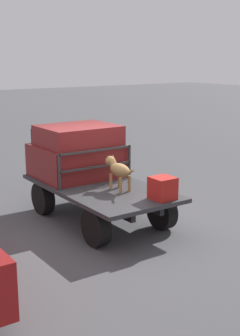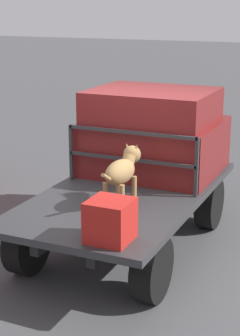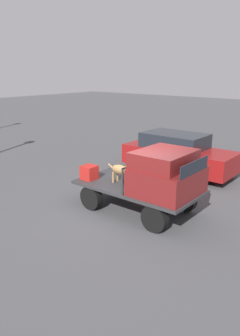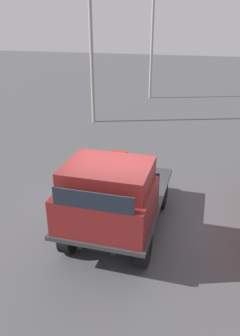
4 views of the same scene
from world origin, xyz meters
name	(u,v)px [view 2 (image 2 of 4)]	position (x,y,z in m)	size (l,w,h in m)	color
ground_plane	(127,247)	(0.00, 0.00, 0.00)	(80.00, 80.00, 0.00)	#474749
flatbed_truck	(127,207)	(0.00, 0.00, 0.56)	(3.56, 1.86, 0.77)	black
truck_cab	(154,133)	(0.93, 0.00, 1.31)	(1.54, 1.74, 1.15)	maroon
truck_headboard	(131,150)	(0.12, 0.00, 1.26)	(0.04, 1.74, 0.74)	#2D2D30
dog	(123,170)	(-0.46, -0.15, 1.18)	(0.95, 0.27, 0.67)	#9E7547
cargo_crate	(110,220)	(-1.47, -0.47, 0.98)	(0.42, 0.42, 0.42)	#AD1E19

